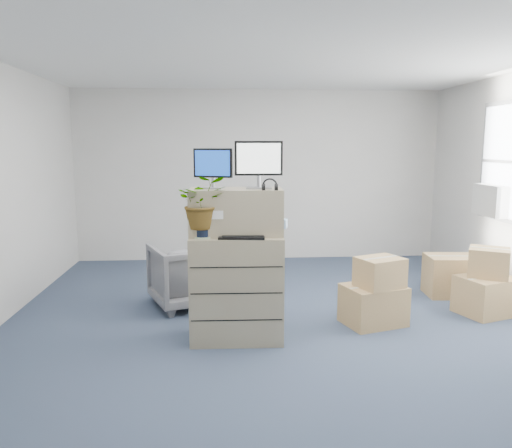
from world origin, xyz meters
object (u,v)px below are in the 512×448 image
object	(u,v)px
keyboard	(242,237)
potted_plant	(202,209)
office_chair	(188,272)
water_bottle	(246,222)
monitor_right	(259,162)
filing_cabinet_lower	(237,287)
monitor_left	(213,166)

from	to	relation	value
keyboard	potted_plant	distance (m)	0.45
office_chair	water_bottle	bearing A→B (deg)	100.77
monitor_right	potted_plant	world-z (taller)	monitor_right
monitor_right	water_bottle	distance (m)	0.60
keyboard	potted_plant	bearing A→B (deg)	176.20
filing_cabinet_lower	keyboard	world-z (taller)	keyboard
monitor_left	keyboard	xyz separation A→B (m)	(0.27, -0.24, -0.65)
filing_cabinet_lower	monitor_right	world-z (taller)	monitor_right
monitor_left	keyboard	bearing A→B (deg)	-21.87
filing_cabinet_lower	monitor_left	xyz separation A→B (m)	(-0.22, 0.07, 1.19)
water_bottle	office_chair	world-z (taller)	water_bottle
filing_cabinet_lower	water_bottle	size ratio (longest dim) A/B	4.45
monitor_right	water_bottle	bearing A→B (deg)	170.68
office_chair	keyboard	bearing A→B (deg)	94.01
keyboard	water_bottle	world-z (taller)	water_bottle
filing_cabinet_lower	monitor_left	size ratio (longest dim) A/B	2.72
water_bottle	filing_cabinet_lower	bearing A→B (deg)	-146.82
filing_cabinet_lower	potted_plant	xyz separation A→B (m)	(-0.32, -0.10, 0.79)
keyboard	monitor_right	bearing A→B (deg)	57.20
potted_plant	office_chair	distance (m)	1.50
monitor_left	potted_plant	world-z (taller)	monitor_left
filing_cabinet_lower	office_chair	world-z (taller)	filing_cabinet_lower
monitor_right	potted_plant	size ratio (longest dim) A/B	0.82
filing_cabinet_lower	monitor_right	bearing A→B (deg)	11.88
potted_plant	water_bottle	bearing A→B (deg)	21.29
water_bottle	monitor_left	bearing A→B (deg)	177.79
monitor_left	water_bottle	xyz separation A→B (m)	(0.31, -0.01, -0.55)
keyboard	monitor_left	bearing A→B (deg)	144.61
keyboard	water_bottle	distance (m)	0.26
monitor_left	office_chair	bearing A→B (deg)	128.72
keyboard	office_chair	size ratio (longest dim) A/B	0.52
keyboard	office_chair	world-z (taller)	keyboard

